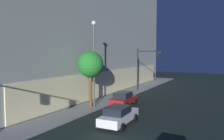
# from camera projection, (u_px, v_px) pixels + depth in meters

# --- Properties ---
(modern_building) EXTENTS (40.04, 30.26, 21.34)m
(modern_building) POSITION_uv_depth(u_px,v_px,m) (39.00, 26.00, 39.35)
(modern_building) COLOR #4C4C51
(modern_building) RESTS_ON ground
(traffic_light_far_corner) EXTENTS (0.41, 4.08, 6.49)m
(traffic_light_far_corner) POSITION_uv_depth(u_px,v_px,m) (145.00, 63.00, 34.31)
(traffic_light_far_corner) COLOR black
(traffic_light_far_corner) RESTS_ON sidewalk_corner
(street_lamp_sidewalk) EXTENTS (0.44, 0.44, 9.08)m
(street_lamp_sidewalk) POSITION_uv_depth(u_px,v_px,m) (94.00, 54.00, 23.62)
(street_lamp_sidewalk) COLOR #4D4D4D
(street_lamp_sidewalk) RESTS_ON sidewalk_corner
(sidewalk_tree) EXTENTS (2.77, 2.77, 5.94)m
(sidewalk_tree) POSITION_uv_depth(u_px,v_px,m) (90.00, 65.00, 23.72)
(sidewalk_tree) COLOR brown
(sidewalk_tree) RESTS_ON sidewalk_corner
(car_white) EXTENTS (4.64, 2.15, 1.57)m
(car_white) POSITION_uv_depth(u_px,v_px,m) (119.00, 115.00, 18.35)
(car_white) COLOR silver
(car_white) RESTS_ON ground
(car_red) EXTENTS (4.10, 2.09, 1.56)m
(car_red) POSITION_uv_depth(u_px,v_px,m) (124.00, 99.00, 25.26)
(car_red) COLOR maroon
(car_red) RESTS_ON ground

